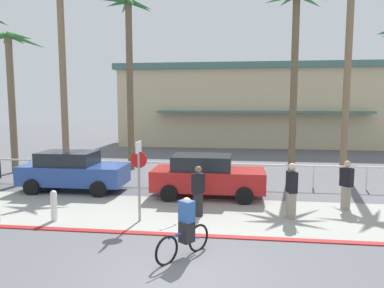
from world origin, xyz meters
TOP-DOWN VIEW (x-y plane):
  - ground_plane at (0.00, 10.00)m, footprint 80.00×80.00m
  - sidewalk_strip at (0.00, 4.20)m, footprint 44.00×4.00m
  - curb_paint at (0.00, 2.20)m, footprint 44.00×0.24m
  - building_backdrop at (2.98, 26.07)m, footprint 24.49×9.56m
  - rail_fence at (0.00, 8.50)m, footprint 22.18×0.08m
  - stop_sign_bike_lane at (-1.95, 3.23)m, footprint 0.52×0.56m
  - bollard_0 at (-4.65, 2.92)m, footprint 0.20×0.20m
  - palm_tree_1 at (-10.78, 10.35)m, footprint 3.09×3.29m
  - palm_tree_2 at (-8.17, 10.95)m, footprint 3.33×3.46m
  - palm_tree_3 at (-4.83, 11.98)m, footprint 2.62×3.39m
  - palm_tree_4 at (3.94, 11.69)m, footprint 3.16×2.96m
  - palm_tree_5 at (6.71, 12.39)m, footprint 3.46×3.40m
  - car_blue_1 at (-5.82, 6.78)m, footprint 4.40×2.02m
  - car_red_2 at (-0.09, 6.46)m, footprint 4.40×2.02m
  - cyclist_blue_0 at (-0.13, 0.82)m, footprint 1.12×1.51m
  - pedestrian_0 at (-0.16, 3.98)m, footprint 0.45×0.48m
  - pedestrian_1 at (4.90, 5.39)m, footprint 0.46×0.47m
  - pedestrian_2 at (2.85, 4.08)m, footprint 0.38×0.45m

SIDE VIEW (x-z plane):
  - ground_plane at x=0.00m, z-range 0.00..0.00m
  - sidewalk_strip at x=0.00m, z-range 0.00..0.02m
  - curb_paint at x=0.00m, z-range 0.00..0.03m
  - bollard_0 at x=-4.65m, z-range 0.02..1.02m
  - cyclist_blue_0 at x=-0.13m, z-range -0.06..1.44m
  - pedestrian_0 at x=-0.16m, z-range -0.06..1.63m
  - pedestrian_1 at x=4.90m, z-range -0.06..1.69m
  - rail_fence at x=0.00m, z-range 0.31..1.35m
  - pedestrian_2 at x=2.85m, z-range -0.06..1.78m
  - car_blue_1 at x=-5.82m, z-range 0.03..1.72m
  - car_red_2 at x=-0.09m, z-range 0.03..1.72m
  - stop_sign_bike_lane at x=-1.95m, z-range 0.40..2.96m
  - building_backdrop at x=2.98m, z-range 0.02..6.97m
  - palm_tree_1 at x=-10.78m, z-range 1.92..9.35m
  - palm_tree_3 at x=-4.83m, z-range 1.89..11.24m
  - palm_tree_4 at x=3.94m, z-range 2.33..11.63m
  - palm_tree_5 at x=6.71m, z-range 2.07..11.98m
  - palm_tree_2 at x=-8.17m, z-range 2.49..12.64m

